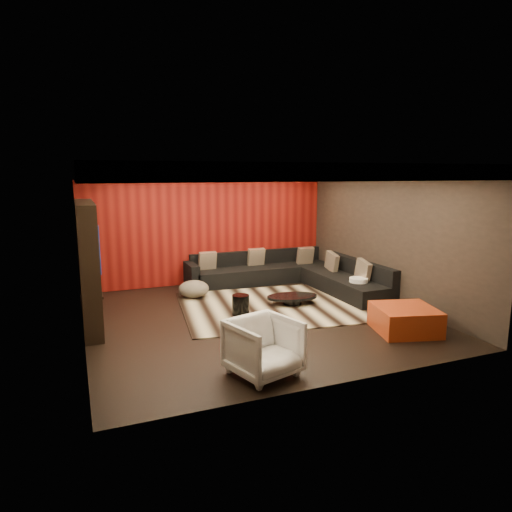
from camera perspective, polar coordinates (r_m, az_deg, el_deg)
name	(u,v)px	position (r m, az deg, el deg)	size (l,w,h in m)	color
floor	(253,317)	(8.70, -0.36, -7.68)	(6.00, 6.00, 0.02)	black
ceiling	(253,166)	(8.28, -0.38, 11.23)	(6.00, 6.00, 0.02)	silver
wall_back	(208,226)	(11.20, -6.06, 3.71)	(6.00, 0.02, 2.80)	black
wall_left	(78,255)	(7.80, -21.39, 0.17)	(0.02, 6.00, 2.80)	black
wall_right	(387,236)	(9.88, 16.11, 2.47)	(0.02, 6.00, 2.80)	black
red_feature_wall	(208,227)	(11.17, -6.00, 3.69)	(5.98, 0.05, 2.78)	#6B0C0A
soffit_back	(210,173)	(10.83, -5.73, 10.33)	(6.00, 0.60, 0.22)	silver
soffit_front	(333,172)	(5.85, 9.56, 10.29)	(6.00, 0.60, 0.22)	silver
soffit_left	(93,172)	(7.70, -19.69, 9.81)	(0.60, 4.80, 0.22)	silver
soffit_right	(378,173)	(9.60, 15.01, 10.04)	(0.60, 4.80, 0.22)	silver
cove_back	(215,177)	(10.51, -5.19, 9.85)	(4.80, 0.08, 0.04)	#FFD899
cove_front	(319,179)	(6.14, 7.87, 9.49)	(4.80, 0.08, 0.04)	#FFD899
cove_left	(116,178)	(7.73, -17.10, 9.29)	(0.08, 4.80, 0.04)	#FFD899
cove_right	(364,177)	(9.41, 13.31, 9.57)	(0.08, 4.80, 0.04)	#FFD899
tv_surround	(88,265)	(8.45, -20.24, -1.10)	(0.30, 2.00, 2.20)	black
tv_screen	(97,245)	(8.39, -19.30, 1.32)	(0.04, 1.30, 0.80)	black
tv_shelf	(99,287)	(8.54, -19.00, -3.66)	(0.04, 1.60, 0.04)	black
rug	(281,305)	(9.41, 3.11, -6.17)	(4.00, 3.00, 0.02)	#C8B992
coffee_table	(292,300)	(9.47, 4.53, -5.46)	(1.05, 1.05, 0.18)	black
drum_stool	(241,305)	(8.72, -1.93, -6.12)	(0.33, 0.33, 0.39)	black
striped_pouf	(194,289)	(10.02, -7.79, -4.10)	(0.66, 0.66, 0.36)	#C3B297
white_side_table	(358,289)	(9.97, 12.65, -4.06)	(0.39, 0.39, 0.49)	white
orange_ottoman	(405,319)	(8.27, 18.11, -7.54)	(0.97, 0.97, 0.43)	#9C4314
armchair	(264,347)	(6.20, 0.96, -11.36)	(0.83, 0.85, 0.77)	white
sectional_sofa	(292,276)	(10.96, 4.49, -2.45)	(3.65, 3.50, 0.75)	black
throw_pillows	(291,261)	(10.92, 4.41, -0.58)	(3.08, 2.70, 0.50)	#C7AF92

